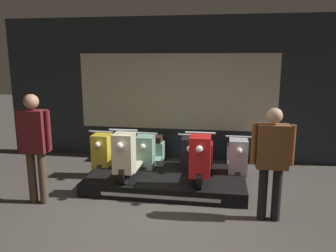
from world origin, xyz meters
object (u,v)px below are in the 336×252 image
object	(u,v)px
scooter_backrow_0	(111,151)
scooter_backrow_2	(193,155)
scooter_backrow_3	(236,157)
person_left_browsing	(34,140)
scooter_display_left	(132,153)
scooter_backrow_1	(151,153)
scooter_display_right	(202,156)
person_right_browsing	(272,156)

from	to	relation	value
scooter_backrow_0	scooter_backrow_2	size ratio (longest dim) A/B	1.00
scooter_backrow_3	person_left_browsing	distance (m)	3.73
scooter_display_left	scooter_backrow_1	distance (m)	0.87
scooter_display_right	scooter_backrow_3	distance (m)	1.07
scooter_display_left	scooter_display_right	world-z (taller)	same
scooter_display_left	person_left_browsing	bearing A→B (deg)	-142.68
scooter_backrow_2	scooter_backrow_3	xyz separation A→B (m)	(0.86, 0.00, 0.00)
scooter_backrow_1	scooter_backrow_2	xyz separation A→B (m)	(0.86, 0.00, 0.00)
scooter_display_right	scooter_backrow_2	bearing A→B (deg)	105.18
scooter_display_left	scooter_display_right	size ratio (longest dim) A/B	1.00
scooter_backrow_2	person_right_browsing	distance (m)	2.28
scooter_backrow_1	person_left_browsing	world-z (taller)	person_left_browsing
scooter_display_left	person_right_browsing	xyz separation A→B (m)	(2.29, -0.99, 0.36)
scooter_display_left	person_right_browsing	world-z (taller)	person_right_browsing
scooter_display_left	scooter_backrow_3	bearing A→B (deg)	23.35
person_right_browsing	person_left_browsing	bearing A→B (deg)	-180.00
scooter_display_right	person_right_browsing	xyz separation A→B (m)	(1.03, -0.99, 0.36)
scooter_display_left	scooter_backrow_1	size ratio (longest dim) A/B	1.00
scooter_backrow_2	scooter_backrow_1	bearing A→B (deg)	180.00
scooter_backrow_1	scooter_backrow_2	bearing A→B (deg)	0.00
scooter_display_left	person_right_browsing	size ratio (longest dim) A/B	0.95
person_left_browsing	scooter_backrow_2	bearing A→B (deg)	37.81
scooter_backrow_1	person_right_browsing	xyz separation A→B (m)	(2.12, -1.81, 0.59)
scooter_backrow_3	person_left_browsing	xyz separation A→B (m)	(-3.19, -1.81, 0.67)
scooter_backrow_0	person_left_browsing	world-z (taller)	person_left_browsing
scooter_backrow_0	scooter_backrow_1	distance (m)	0.86
scooter_backrow_1	scooter_display_left	bearing A→B (deg)	-101.64
scooter_backrow_1	scooter_backrow_2	distance (m)	0.86
scooter_backrow_0	scooter_backrow_3	xyz separation A→B (m)	(2.59, 0.00, 0.00)
scooter_backrow_2	scooter_display_left	bearing A→B (deg)	-141.58
scooter_display_right	scooter_backrow_1	size ratio (longest dim) A/B	1.00
scooter_display_left	scooter_backrow_2	distance (m)	1.34
scooter_backrow_3	person_right_browsing	size ratio (longest dim) A/B	0.95
scooter_display_left	scooter_backrow_2	size ratio (longest dim) A/B	1.00
scooter_backrow_0	scooter_backrow_1	xyz separation A→B (m)	(0.86, 0.00, 0.00)
scooter_display_right	scooter_backrow_2	size ratio (longest dim) A/B	1.00
person_left_browsing	scooter_backrow_0	bearing A→B (deg)	71.66
scooter_display_left	scooter_backrow_2	xyz separation A→B (m)	(1.03, 0.82, -0.23)
scooter_backrow_1	person_right_browsing	world-z (taller)	person_right_browsing
scooter_display_right	scooter_backrow_1	world-z (taller)	scooter_display_right
scooter_display_right	person_right_browsing	size ratio (longest dim) A/B	0.95
scooter_backrow_0	scooter_backrow_3	bearing A→B (deg)	0.00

